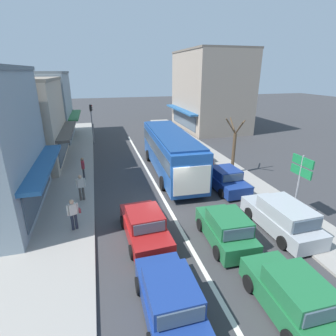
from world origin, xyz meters
TOP-DOWN VIEW (x-y plane):
  - ground_plane at (0.00, 0.00)m, footprint 140.00×140.00m
  - lane_centre_line at (0.00, 4.00)m, footprint 0.20×28.00m
  - sidewalk_left at (-6.80, 6.00)m, footprint 5.20×44.00m
  - kerb_right at (6.20, 6.00)m, footprint 2.80×44.00m
  - shopfront_mid_block at (-10.18, 10.37)m, footprint 8.19×9.03m
  - shopfront_far_end at (-10.18, 19.21)m, footprint 8.52×8.43m
  - building_right_far at (11.48, 20.24)m, footprint 8.34×11.49m
  - city_bus at (1.65, 4.93)m, footprint 3.06×10.95m
  - hatchback_adjacent_lane_lead at (1.97, -8.43)m, footprint 1.88×3.73m
  - hatchback_queue_far_back at (1.68, -4.35)m, footprint 1.95×3.77m
  - sedan_queue_gap_filler at (-1.87, -3.05)m, footprint 2.04×4.28m
  - hatchback_behind_bus_near at (-1.88, -7.45)m, footprint 1.83×3.71m
  - parked_wagon_kerb_front at (4.80, -4.22)m, footprint 1.97×4.52m
  - parked_sedan_kerb_second at (4.41, 1.14)m, footprint 1.97×4.24m
  - parked_sedan_kerb_third at (4.46, 6.84)m, footprint 2.02×4.26m
  - traffic_light_downstreet at (-4.10, 16.05)m, footprint 0.33×0.24m
  - directional_road_sign at (6.17, -3.43)m, footprint 0.10×1.40m
  - street_tree_right at (6.18, 3.41)m, footprint 1.61×1.90m
  - pedestrian_with_handbag_near at (-5.11, -1.58)m, footprint 0.64×0.43m
  - pedestrian_browsing_midblock at (-4.85, 5.02)m, footprint 0.25×0.57m
  - pedestrian_far_walker at (-4.88, 1.63)m, footprint 0.56×0.27m

SIDE VIEW (x-z plane):
  - ground_plane at x=0.00m, z-range 0.00..0.00m
  - lane_centre_line at x=0.00m, z-range 0.00..0.01m
  - kerb_right at x=6.20m, z-range 0.00..0.12m
  - sidewalk_left at x=-6.80m, z-range 0.00..0.14m
  - sedan_queue_gap_filler at x=-1.87m, z-range -0.07..1.40m
  - parked_sedan_kerb_second at x=4.41m, z-range -0.07..1.40m
  - parked_sedan_kerb_third at x=4.46m, z-range -0.07..1.40m
  - hatchback_adjacent_lane_lead at x=1.97m, z-range -0.06..1.48m
  - hatchback_queue_far_back at x=1.68m, z-range -0.06..1.48m
  - hatchback_behind_bus_near at x=-1.88m, z-range -0.06..1.48m
  - parked_wagon_kerb_front at x=4.80m, z-range -0.04..1.53m
  - pedestrian_browsing_midblock at x=-4.85m, z-range 0.25..1.88m
  - pedestrian_far_walker at x=-4.88m, z-range 0.25..1.88m
  - pedestrian_with_handbag_near at x=-5.11m, z-range 0.25..1.88m
  - city_bus at x=1.65m, z-range 0.27..3.49m
  - street_tree_right at x=6.18m, z-range -0.11..4.26m
  - directional_road_sign at x=6.17m, z-range 0.90..4.50m
  - traffic_light_downstreet at x=-4.10m, z-range 0.75..4.95m
  - shopfront_mid_block at x=-10.18m, z-range 0.00..7.05m
  - shopfront_far_end at x=-10.18m, z-range 0.00..7.54m
  - building_right_far at x=11.48m, z-range -0.01..10.14m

